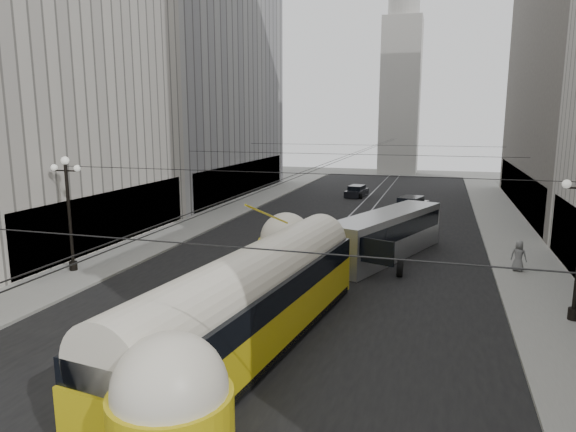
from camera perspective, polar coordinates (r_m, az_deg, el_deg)
The scene contains 14 objects.
road at distance 39.18m, azimuth 6.12°, elevation -1.89°, with size 20.00×85.00×0.02m, color black.
sidewalk_left at distance 46.05m, azimuth -7.87°, elevation 0.06°, with size 4.00×72.00×0.15m, color gray.
sidewalk_right at distance 42.27m, azimuth 23.25°, elevation -1.68°, with size 4.00×72.00×0.15m, color gray.
rail_left at distance 39.33m, azimuth 5.05°, elevation -1.82°, with size 0.12×85.00×0.04m, color gray.
rail_right at distance 39.06m, azimuth 7.20°, elevation -1.95°, with size 0.12×85.00×0.04m, color gray.
building_left_far at distance 59.85m, azimuth -10.52°, elevation 16.09°, with size 12.60×28.60×28.60m.
distant_tower at distance 85.65m, azimuth 12.46°, elevation 14.77°, with size 6.00×6.00×31.36m.
lamppost_left_mid at distance 30.65m, azimuth -23.19°, elevation 0.92°, with size 1.86×0.44×6.37m.
catenary at distance 37.33m, azimuth 6.19°, elevation 6.62°, with size 25.00×72.00×0.23m.
streetcar at distance 19.11m, azimuth -4.14°, elevation -9.44°, with size 4.71×17.79×3.93m.
city_bus at distance 32.31m, azimuth 10.88°, elevation -1.89°, with size 6.17×11.65×2.85m.
sedan_white_far at distance 48.57m, azimuth 13.46°, elevation 1.14°, with size 3.21×5.12×1.50m.
sedan_dark_far at distance 57.76m, azimuth 7.63°, elevation 2.71°, with size 2.21×4.22×1.27m.
pedestrian_sidewalk_right at distance 31.34m, azimuth 24.25°, elevation -4.07°, with size 0.85×0.52×1.73m, color slate.
Camera 1 is at (6.96, -5.12, 8.48)m, focal length 32.00 mm.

